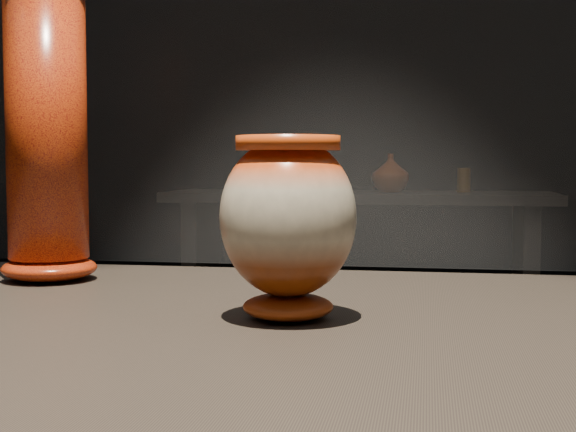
{
  "coord_description": "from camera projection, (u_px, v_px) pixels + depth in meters",
  "views": [
    {
      "loc": [
        0.17,
        -0.8,
        1.07
      ],
      "look_at": [
        0.03,
        0.02,
        1.01
      ],
      "focal_mm": 50.0,
      "sensor_mm": 36.0,
      "label": 1
    }
  ],
  "objects": [
    {
      "name": "back_vase_mid",
      "position": [
        390.0,
        173.0,
        4.14
      ],
      "size": [
        0.22,
        0.22,
        0.2
      ],
      "primitive_type": "imported",
      "rotation": [
        0.0,
        0.0,
        3.31
      ],
      "color": "maroon",
      "rests_on": "back_shelf"
    },
    {
      "name": "tall_vase",
      "position": [
        47.0,
        136.0,
        1.1
      ],
      "size": [
        0.17,
        0.17,
        0.41
      ],
      "rotation": [
        0.0,
        0.0,
        -0.36
      ],
      "color": "#DA490E",
      "rests_on": "display_plinth"
    },
    {
      "name": "back_vase_right",
      "position": [
        464.0,
        180.0,
        4.14
      ],
      "size": [
        0.07,
        0.07,
        0.13
      ],
      "primitive_type": "cylinder",
      "color": "#895F14",
      "rests_on": "back_shelf"
    },
    {
      "name": "back_vase_left",
      "position": [
        244.0,
        174.0,
        4.26
      ],
      "size": [
        0.24,
        0.24,
        0.18
      ],
      "primitive_type": "imported",
      "rotation": [
        0.0,
        0.0,
        5.71
      ],
      "color": "#895F14",
      "rests_on": "back_shelf"
    },
    {
      "name": "back_shelf",
      "position": [
        358.0,
        242.0,
        4.2
      ],
      "size": [
        2.0,
        0.6,
        0.9
      ],
      "color": "black",
      "rests_on": "ground"
    },
    {
      "name": "main_vase",
      "position": [
        288.0,
        219.0,
        0.83
      ],
      "size": [
        0.17,
        0.17,
        0.19
      ],
      "rotation": [
        0.0,
        0.0,
        0.18
      ],
      "color": "maroon",
      "rests_on": "display_plinth"
    }
  ]
}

